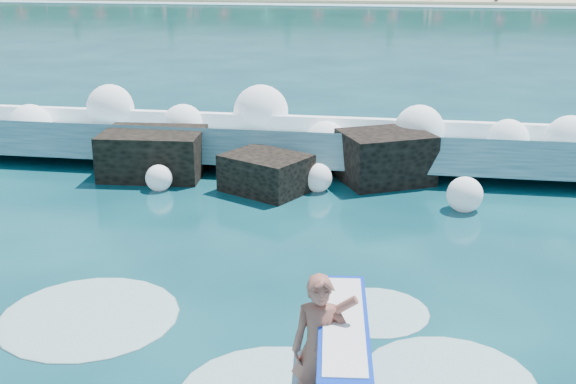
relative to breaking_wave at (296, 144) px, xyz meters
name	(u,v)px	position (x,y,z in m)	size (l,w,h in m)	color
ground	(177,296)	(-0.75, -7.88, -0.54)	(200.00, 200.00, 0.00)	#072F3D
wet_band	(375,5)	(-0.75, 59.12, -0.50)	(140.00, 5.00, 0.08)	silver
breaking_wave	(296,144)	(0.00, 0.00, 0.00)	(17.89, 2.79, 1.54)	#336E80
rock_cluster	(257,162)	(-0.72, -1.54, -0.09)	(8.26, 3.44, 1.42)	black
surfer_with_board	(325,344)	(1.92, -10.23, 0.18)	(1.09, 3.07, 1.96)	#965446
wave_spray	(287,128)	(-0.22, -0.10, 0.45)	(15.03, 4.81, 1.97)	white
surf_foam	(250,369)	(0.87, -9.82, -0.54)	(8.88, 5.64, 0.14)	silver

